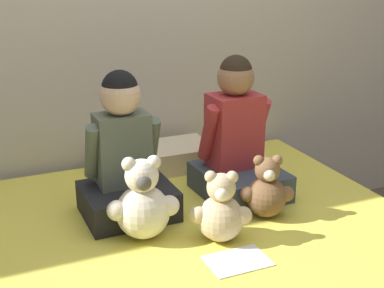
% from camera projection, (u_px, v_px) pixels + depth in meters
% --- Properties ---
extents(wall_behind_bed, '(8.00, 0.06, 2.50)m').
position_uv_depth(wall_behind_bed, '(134.00, 0.00, 2.54)').
color(wall_behind_bed, beige).
rests_on(wall_behind_bed, ground_plane).
extents(child_on_left, '(0.35, 0.30, 0.58)m').
position_uv_depth(child_on_left, '(124.00, 159.00, 2.08)').
color(child_on_left, black).
rests_on(child_on_left, bed).
extents(child_on_right, '(0.35, 0.38, 0.60)m').
position_uv_depth(child_on_right, '(237.00, 142.00, 2.28)').
color(child_on_right, '#384251').
rests_on(child_on_right, bed).
extents(teddy_bear_held_by_left_child, '(0.26, 0.20, 0.31)m').
position_uv_depth(teddy_bear_held_by_left_child, '(143.00, 204.00, 1.93)').
color(teddy_bear_held_by_left_child, silver).
rests_on(teddy_bear_held_by_left_child, bed).
extents(teddy_bear_held_by_right_child, '(0.20, 0.16, 0.26)m').
position_uv_depth(teddy_bear_held_by_right_child, '(267.00, 191.00, 2.09)').
color(teddy_bear_held_by_right_child, brown).
rests_on(teddy_bear_held_by_right_child, bed).
extents(teddy_bear_between_children, '(0.21, 0.17, 0.27)m').
position_uv_depth(teddy_bear_between_children, '(221.00, 212.00, 1.91)').
color(teddy_bear_between_children, '#D1B78E').
rests_on(teddy_bear_between_children, bed).
extents(pillow_at_headboard, '(0.56, 0.26, 0.11)m').
position_uv_depth(pillow_at_headboard, '(154.00, 159.00, 2.58)').
color(pillow_at_headboard, beige).
rests_on(pillow_at_headboard, bed).
extents(sign_card, '(0.21, 0.15, 0.00)m').
position_uv_depth(sign_card, '(238.00, 261.00, 1.81)').
color(sign_card, white).
rests_on(sign_card, bed).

